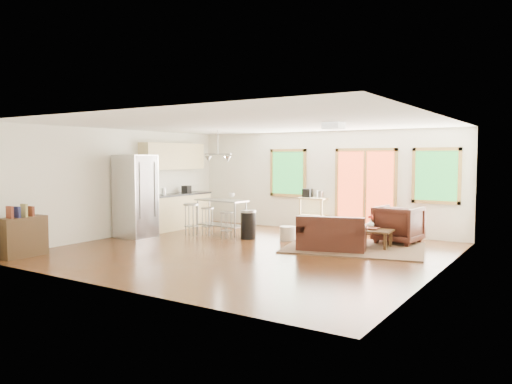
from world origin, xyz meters
The scene contains 29 objects.
floor centered at (0.00, 0.00, -0.01)m, with size 7.50×7.00×0.02m, color #381E0E.
ceiling centered at (0.00, 0.00, 2.61)m, with size 7.50×7.00×0.02m, color white.
back_wall centered at (0.00, 3.51, 1.30)m, with size 7.50×0.02×2.60m, color white.
left_wall centered at (-3.76, 0.00, 1.30)m, with size 0.02×7.00×2.60m, color white.
right_wall centered at (3.76, 0.00, 1.30)m, with size 0.02×7.00×2.60m, color white.
front_wall centered at (0.00, -3.51, 1.30)m, with size 7.50×0.02×2.60m, color white.
window_left centered at (-1.00, 3.46, 1.50)m, with size 1.10×0.05×1.30m.
french_doors centered at (1.20, 3.46, 1.10)m, with size 1.60×0.05×2.10m.
window_right centered at (2.90, 3.46, 1.50)m, with size 1.10×0.05×1.30m.
rug centered at (1.71, 1.50, 0.01)m, with size 2.82×2.17×0.03m, color #455637.
loveseat centered at (1.41, 0.99, 0.29)m, with size 1.54×1.14×0.73m.
coffee_table centered at (1.93, 1.72, 0.34)m, with size 1.02×0.65×0.40m.
armchair centered at (2.32, 2.55, 0.47)m, with size 0.91×0.85×0.94m, color black.
ottoman centered at (1.05, 2.28, 0.19)m, with size 0.56×0.56×0.37m, color black.
pouf centered at (0.03, 1.61, 0.16)m, with size 0.37×0.37×0.32m, color beige.
vase centered at (1.90, 1.96, 0.50)m, with size 0.20×0.20×0.28m.
book centered at (1.91, 1.74, 0.55)m, with size 0.23×0.03×0.31m, color brown.
cabinets centered at (-3.49, 1.70, 0.93)m, with size 0.64×2.24×2.30m.
refrigerator centered at (-3.27, 0.05, 0.99)m, with size 0.82×0.77×1.98m.
island centered at (-1.82, 1.53, 0.60)m, with size 1.42×0.68×0.87m.
cup centered at (-1.48, 1.51, 1.01)m, with size 0.13×0.10×0.13m, color white.
bar_stool_a centered at (-2.29, 0.92, 0.59)m, with size 0.46×0.46×0.79m.
bar_stool_b centered at (-2.07, 1.27, 0.51)m, with size 0.37×0.37×0.68m.
bar_stool_c centered at (-1.29, 1.00, 0.48)m, with size 0.39×0.39×0.65m.
trash_can centered at (-0.85, 1.28, 0.34)m, with size 0.42×0.42×0.68m.
kitchen_cart centered at (-0.18, 3.35, 0.75)m, with size 0.72×0.47×1.09m.
bookshelf centered at (-3.35, -2.83, 0.40)m, with size 0.36×0.88×1.03m.
ceiling_flush centered at (1.60, 0.60, 2.53)m, with size 0.35×0.35×0.12m, color white.
pendant_light centered at (-1.90, 1.50, 1.90)m, with size 0.80×0.18×0.79m.
Camera 1 is at (5.61, -8.42, 1.93)m, focal length 35.00 mm.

